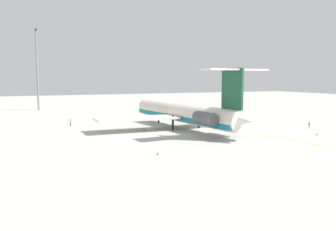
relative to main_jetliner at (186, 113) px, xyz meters
name	(u,v)px	position (x,y,z in m)	size (l,w,h in m)	color
ground	(203,127)	(1.56, -5.44, -3.85)	(364.48, 364.48, 0.00)	#B7B5AD
main_jetliner	(186,113)	(0.00, 0.00, 0.00)	(48.50, 42.94, 14.12)	silver
ground_crew_near_nose	(207,111)	(27.93, -21.87, -2.76)	(0.39, 0.28, 1.73)	black
ground_crew_near_tail	(71,122)	(16.94, 24.41, -2.74)	(0.30, 0.37, 1.76)	black
ground_crew_portside	(309,124)	(-11.75, -27.24, -2.76)	(0.30, 0.36, 1.72)	black
safety_cone_nose	(317,134)	(-19.62, -21.49, -3.57)	(0.40, 0.40, 0.55)	#EA590F
safety_cone_wingtip	(186,115)	(26.48, -13.34, -3.57)	(0.40, 0.40, 0.55)	#EA590F
safety_cone_tail	(158,153)	(-24.01, 17.19, -3.57)	(0.40, 0.40, 0.55)	#EA590F
taxiway_centreline	(216,126)	(1.36, -9.36, -3.85)	(105.31, 0.36, 0.01)	gold
light_mast	(37,67)	(67.92, 28.41, 12.60)	(4.00, 0.70, 30.41)	slate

